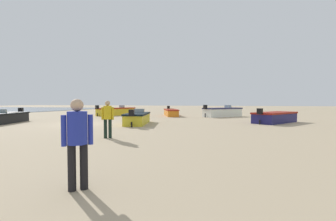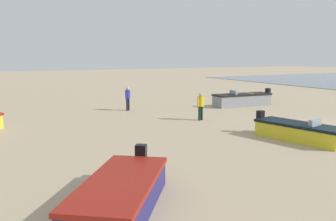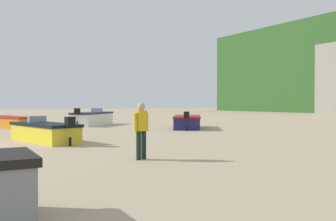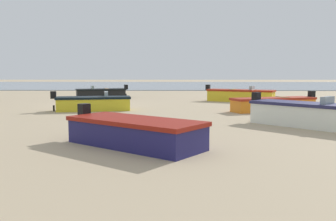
% 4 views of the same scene
% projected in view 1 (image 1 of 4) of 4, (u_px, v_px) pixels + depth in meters
% --- Properties ---
extents(ground_plane, '(160.00, 160.00, 0.00)m').
position_uv_depth(ground_plane, '(85.00, 124.00, 16.75)').
color(ground_plane, tan).
extents(boat_black_0, '(4.33, 2.76, 1.08)m').
position_uv_depth(boat_black_0, '(6.00, 118.00, 17.33)').
color(boat_black_0, black).
rests_on(boat_black_0, ground).
extents(boat_navy_2, '(4.33, 3.78, 1.12)m').
position_uv_depth(boat_navy_2, '(275.00, 117.00, 17.50)').
color(boat_navy_2, navy).
rests_on(boat_navy_2, ground).
extents(boat_yellow_3, '(4.91, 3.31, 1.20)m').
position_uv_depth(boat_yellow_3, '(116.00, 111.00, 27.04)').
color(boat_yellow_3, yellow).
rests_on(boat_yellow_3, ground).
extents(boat_orange_4, '(5.05, 2.78, 1.07)m').
position_uv_depth(boat_orange_4, '(171.00, 112.00, 26.19)').
color(boat_orange_4, orange).
rests_on(boat_orange_4, ground).
extents(boat_yellow_5, '(4.39, 2.12, 1.10)m').
position_uv_depth(boat_yellow_5, '(137.00, 118.00, 16.54)').
color(boat_yellow_5, gold).
rests_on(boat_yellow_5, ground).
extents(boat_white_6, '(4.14, 4.19, 1.26)m').
position_uv_depth(boat_white_6, '(223.00, 112.00, 24.61)').
color(boat_white_6, white).
rests_on(boat_white_6, ground).
extents(beach_walker_foreground, '(0.42, 0.54, 1.62)m').
position_uv_depth(beach_walker_foreground, '(108.00, 116.00, 10.03)').
color(beach_walker_foreground, black).
rests_on(beach_walker_foreground, ground).
extents(beach_walker_distant, '(0.48, 0.48, 1.62)m').
position_uv_depth(beach_walker_distant, '(78.00, 137.00, 4.11)').
color(beach_walker_distant, black).
rests_on(beach_walker_distant, ground).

